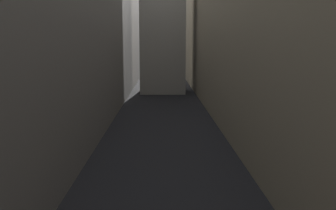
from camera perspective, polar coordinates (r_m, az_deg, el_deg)
The scene contains 3 objects.
ground_plane at distance 40.04m, azimuth -0.72°, elevation -2.47°, with size 264.00×264.00×0.00m, color black.
building_block_left at distance 42.52m, azimuth -15.59°, elevation 10.75°, with size 10.38×108.00×18.98m, color slate.
building_block_right at distance 43.03m, azimuth 15.92°, elevation 11.99°, with size 13.17×108.00×20.89m, color gray.
Camera 1 is at (-0.18, 8.82, 8.23)m, focal length 39.42 mm.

